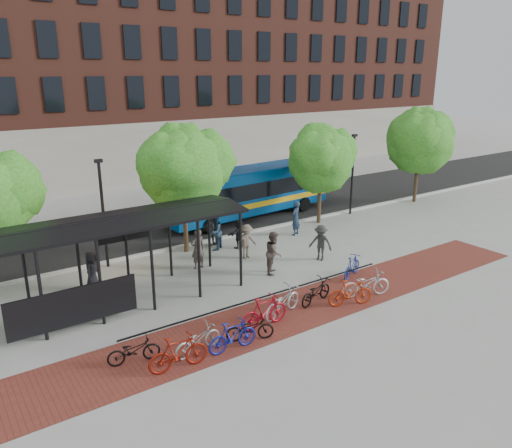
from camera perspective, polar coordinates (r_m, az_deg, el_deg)
ground at (r=24.75m, az=1.78°, el=-3.96°), size 160.00×160.00×0.00m
asphalt_street at (r=31.20m, az=-6.96°, el=0.44°), size 160.00×8.00×0.01m
curb at (r=27.85m, az=-3.10°, el=-1.40°), size 160.00×0.25×0.12m
brick_strip at (r=20.03m, az=5.71°, el=-9.36°), size 24.00×3.00×0.01m
bike_rack_rail at (r=19.94m, az=1.12°, el=-9.41°), size 12.00×0.05×0.95m
building_brick at (r=50.49m, az=-6.93°, el=18.29°), size 55.00×14.00×20.00m
bus_shelter at (r=19.83m, az=-16.57°, el=-0.94°), size 10.60×3.07×3.60m
tree_b at (r=24.84m, az=-8.22°, el=6.65°), size 5.15×4.20×6.47m
tree_c at (r=29.94m, az=7.50°, el=7.68°), size 4.66×3.80×5.92m
tree_d at (r=36.49m, az=18.27°, el=9.32°), size 5.39×4.40×6.55m
lamp_post_left at (r=23.96m, az=-17.09°, el=1.47°), size 0.35×0.20×5.12m
lamp_post_right at (r=32.34m, az=10.98°, el=5.86°), size 0.35×0.20×5.12m
bus at (r=31.21m, az=-0.90°, el=3.96°), size 11.70×3.42×3.12m
bike_0 at (r=16.72m, az=-13.81°, el=-13.85°), size 1.76×0.92×0.88m
bike_1 at (r=16.06m, az=-8.88°, el=-14.33°), size 1.98×0.74×1.16m
bike_2 at (r=16.87m, az=-6.69°, el=-12.99°), size 1.90×0.94×0.95m
bike_3 at (r=16.86m, az=-2.70°, el=-12.65°), size 1.81×0.58×1.08m
bike_4 at (r=17.48m, az=-0.70°, el=-11.86°), size 1.77×1.18×0.88m
bike_5 at (r=18.22m, az=0.96°, el=-9.99°), size 2.01×0.60×1.20m
bike_6 at (r=19.08m, az=3.02°, el=-8.88°), size 2.20×1.29×1.09m
bike_8 at (r=20.18m, az=6.84°, el=-7.68°), size 1.92×1.04×0.96m
bike_9 at (r=20.13m, az=10.72°, el=-7.70°), size 1.91×1.15×1.11m
bike_10 at (r=21.01m, az=12.41°, el=-6.69°), size 2.28×1.37×1.13m
bike_11 at (r=22.80m, az=10.91°, el=-4.79°), size 1.76×1.11×1.03m
pedestrian_0 at (r=22.16m, az=-18.26°, el=-5.08°), size 0.96×0.99×1.71m
pedestrian_1 at (r=23.39m, az=-6.68°, el=-2.83°), size 0.70×0.46×1.93m
pedestrian_2 at (r=25.74m, az=-4.71°, el=-0.90°), size 1.18×1.15×1.92m
pedestrian_3 at (r=24.50m, az=-1.09°, el=-2.01°), size 1.17×0.73×1.74m
pedestrian_4 at (r=26.44m, az=-5.16°, el=-0.60°), size 1.05×0.48×1.76m
pedestrian_5 at (r=26.00m, az=-1.95°, el=-1.11°), size 1.49×0.87×1.54m
pedestrian_7 at (r=28.05m, az=4.54°, el=0.68°), size 0.85×0.74×1.96m
pedestrian_8 at (r=22.73m, az=2.05°, el=-3.27°), size 1.20×1.21×1.97m
pedestrian_9 at (r=24.46m, az=7.39°, el=-2.14°), size 1.14×1.33×1.78m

